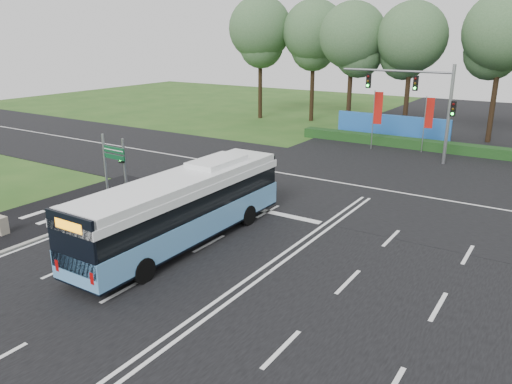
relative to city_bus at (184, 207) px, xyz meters
The scene contains 15 objects.
ground 4.63m from the city_bus, ahead, with size 120.00×120.00×0.00m, color #274F1A.
road_main 4.63m from the city_bus, ahead, with size 20.00×120.00×0.04m, color black.
road_cross 13.26m from the city_bus, 70.96° to the left, with size 120.00×14.00×0.05m, color black.
bike_path 8.76m from the city_bus, 162.63° to the right, with size 5.00×18.00×0.06m, color black.
kerb_strip 6.56m from the city_bus, 156.15° to the right, with size 0.25×18.00×0.12m, color gray.
city_bus is the anchor object (origin of this frame).
pedestrian_signal 7.24m from the city_bus, 157.32° to the left, with size 0.29×0.42×3.53m.
street_sign 6.00m from the city_bus, 169.53° to the left, with size 1.61×0.17×4.12m.
utility_cabinet 8.80m from the city_bus, 153.45° to the right, with size 0.54×0.45×0.89m, color #A79B87.
banner_flag_left 22.88m from the city_bus, 88.93° to the left, with size 0.69×0.20×4.73m.
banner_flag_mid 24.37m from the city_bus, 80.20° to the left, with size 0.63×0.21×4.39m.
traffic_light_gantry 21.61m from the city_bus, 77.87° to the left, with size 8.41×0.28×7.00m.
hedge 25.33m from the city_bus, 80.24° to the left, with size 22.00×1.20×0.80m, color #163B15.
blue_hoarding 27.44m from the city_bus, 89.40° to the left, with size 10.00×0.30×2.20m, color #205CB1.
eucalyptus_row 32.26m from the city_bus, 79.02° to the left, with size 54.05×9.47×12.88m.
Camera 1 is at (9.50, -16.02, 8.91)m, focal length 35.00 mm.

